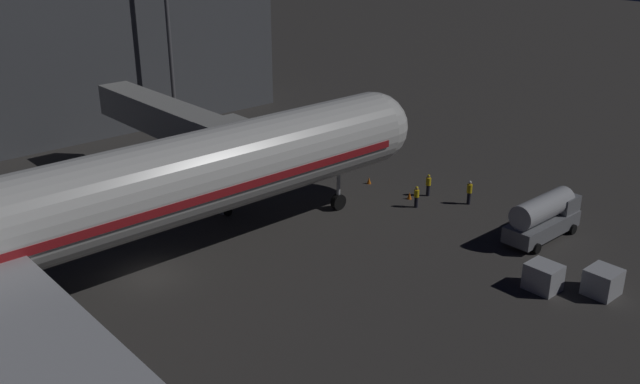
% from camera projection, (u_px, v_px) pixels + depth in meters
% --- Properties ---
extents(ground_plane, '(320.00, 320.00, 0.00)m').
position_uv_depth(ground_plane, '(151.00, 277.00, 42.68)').
color(ground_plane, '#383533').
extents(jet_bridge, '(19.09, 3.40, 7.21)m').
position_uv_depth(jet_bridge, '(180.00, 124.00, 53.23)').
color(jet_bridge, '#9E9E99').
rests_on(jet_bridge, ground_plane).
extents(apron_floodlight_mast, '(2.90, 0.50, 18.68)m').
position_uv_depth(apron_floodlight_mast, '(168.00, 23.00, 66.80)').
color(apron_floodlight_mast, '#59595E').
rests_on(apron_floodlight_mast, ground_plane).
extents(fuel_tanker, '(2.46, 6.39, 3.15)m').
position_uv_depth(fuel_tanker, '(544.00, 215.00, 47.22)').
color(fuel_tanker, slate).
rests_on(fuel_tanker, ground_plane).
extents(baggage_container_near_belt, '(1.72, 1.86, 1.58)m').
position_uv_depth(baggage_container_near_belt, '(603.00, 282.00, 40.49)').
color(baggage_container_near_belt, '#B7BABF').
rests_on(baggage_container_near_belt, ground_plane).
extents(baggage_container_mid_row, '(1.88, 1.63, 1.61)m').
position_uv_depth(baggage_container_mid_row, '(543.00, 277.00, 40.98)').
color(baggage_container_mid_row, '#B7BABF').
rests_on(baggage_container_mid_row, ground_plane).
extents(ground_crew_near_nose_gear, '(0.40, 0.40, 1.89)m').
position_uv_depth(ground_crew_near_nose_gear, '(469.00, 191.00, 52.88)').
color(ground_crew_near_nose_gear, black).
rests_on(ground_crew_near_nose_gear, ground_plane).
extents(ground_crew_by_belt_loader, '(0.40, 0.40, 1.69)m').
position_uv_depth(ground_crew_by_belt_loader, '(416.00, 196.00, 52.34)').
color(ground_crew_by_belt_loader, black).
rests_on(ground_crew_by_belt_loader, ground_plane).
extents(ground_crew_marshaller_fwd, '(0.40, 0.40, 1.77)m').
position_uv_depth(ground_crew_marshaller_fwd, '(428.00, 184.00, 54.47)').
color(ground_crew_marshaller_fwd, black).
rests_on(ground_crew_marshaller_fwd, ground_plane).
extents(traffic_cone_nose_port, '(0.36, 0.36, 0.55)m').
position_uv_depth(traffic_cone_nose_port, '(409.00, 196.00, 54.11)').
color(traffic_cone_nose_port, orange).
rests_on(traffic_cone_nose_port, ground_plane).
extents(traffic_cone_nose_starboard, '(0.36, 0.36, 0.55)m').
position_uv_depth(traffic_cone_nose_starboard, '(369.00, 180.00, 57.16)').
color(traffic_cone_nose_starboard, orange).
rests_on(traffic_cone_nose_starboard, ground_plane).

